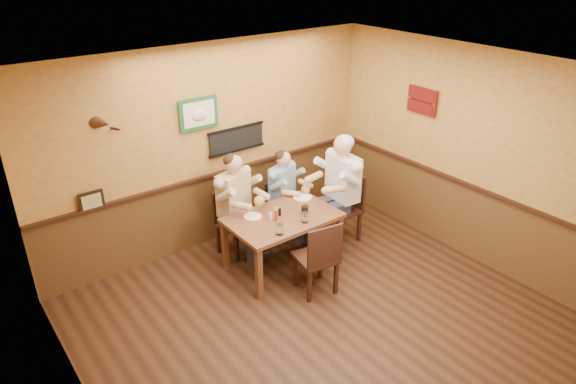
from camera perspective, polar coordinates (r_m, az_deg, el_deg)
name	(u,v)px	position (r m, az deg, el deg)	size (l,w,h in m)	color
room	(338,184)	(5.23, 5.53, 0.86)	(5.02, 5.03, 2.81)	black
dining_table	(283,223)	(6.59, -0.61, -3.41)	(1.40, 0.90, 0.75)	brown
chair_back_left	(235,222)	(7.04, -5.91, -3.36)	(0.42, 0.42, 0.92)	#351B11
chair_back_right	(282,208)	(7.48, -0.65, -1.78)	(0.38, 0.38, 0.82)	#351B11
chair_right_end	(342,208)	(7.32, 5.97, -1.78)	(0.46, 0.46, 1.00)	#351B11
chair_near_side	(316,256)	(6.24, 3.09, -7.08)	(0.46, 0.46, 0.99)	#351B11
diner_tan_shirt	(234,209)	(6.95, -5.98, -1.94)	(0.61, 0.61, 1.31)	beige
diner_blue_polo	(282,197)	(7.39, -0.66, -0.58)	(0.54, 0.54, 1.17)	#80A2C0
diner_white_elder	(342,195)	(7.22, 6.05, -0.28)	(0.66, 0.66, 1.43)	silver
water_glass_left	(279,229)	(6.13, -0.96, -4.18)	(0.09, 0.09, 0.14)	white
water_glass_mid	(305,218)	(6.39, 1.87, -2.85)	(0.09, 0.09, 0.13)	white
cola_tumbler	(305,210)	(6.57, 1.88, -2.03)	(0.09, 0.09, 0.12)	black
hot_sauce_bottle	(276,215)	(6.42, -1.35, -2.53)	(0.04, 0.04, 0.16)	red
salt_shaker	(271,216)	(6.44, -1.95, -2.72)	(0.04, 0.04, 0.10)	silver
pepper_shaker	(280,212)	(6.55, -0.93, -2.23)	(0.04, 0.04, 0.10)	black
plate_far_left	(253,216)	(6.54, -3.94, -2.72)	(0.23, 0.23, 0.02)	white
plate_far_right	(303,197)	(7.01, 1.64, -0.59)	(0.26, 0.26, 0.02)	white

